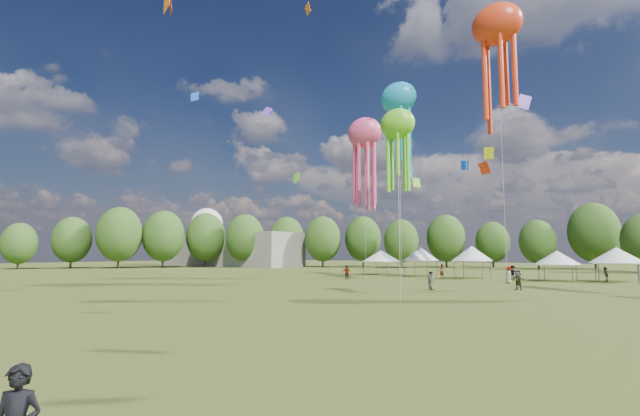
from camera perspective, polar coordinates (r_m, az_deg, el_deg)
The scene contains 9 objects.
ground at distance 15.72m, azimuth -30.55°, elevation -17.37°, with size 300.00×300.00×0.00m, color #384416.
spectator_near at distance 42.61m, azimuth 13.90°, elevation -8.93°, with size 0.81×0.63×1.66m, color gray.
spectators_far at distance 53.33m, azimuth 22.59°, elevation -7.91°, with size 32.09×21.81×1.89m.
festival_tents at distance 63.31m, azimuth 19.78°, elevation -5.66°, with size 35.89×8.47×4.23m.
show_kites at distance 52.15m, azimuth 16.04°, elevation 12.63°, with size 36.38×25.04×30.40m.
small_kites at distance 58.02m, azimuth 15.96°, elevation 22.21°, with size 72.78×59.21×45.06m.
treeline at distance 71.10m, azimuth 21.70°, elevation -2.71°, with size 201.57×95.24×13.43m.
hangar at distance 116.27m, azimuth -11.48°, elevation -5.23°, with size 40.00×12.00×8.00m, color gray.
radome at distance 132.46m, azimuth -14.17°, elevation -2.62°, with size 9.00×9.00×16.00m.
Camera 1 is at (14.03, -6.22, 3.40)m, focal length 25.24 mm.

